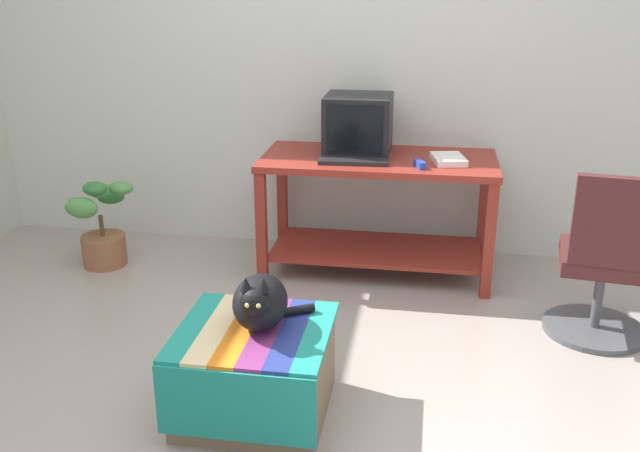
# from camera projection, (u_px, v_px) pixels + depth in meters

# --- Properties ---
(ground_plane) EXTENTS (14.00, 14.00, 0.00)m
(ground_plane) POSITION_uv_depth(u_px,v_px,m) (271.00, 414.00, 2.98)
(ground_plane) COLOR #9E9389
(back_wall) EXTENTS (8.00, 0.10, 2.60)m
(back_wall) POSITION_uv_depth(u_px,v_px,m) (339.00, 50.00, 4.43)
(back_wall) COLOR silver
(back_wall) RESTS_ON ground_plane
(desk) EXTENTS (1.39, 0.66, 0.73)m
(desk) POSITION_uv_depth(u_px,v_px,m) (378.00, 194.00, 4.24)
(desk) COLOR maroon
(desk) RESTS_ON ground_plane
(tv_monitor) EXTENTS (0.40, 0.38, 0.35)m
(tv_monitor) POSITION_uv_depth(u_px,v_px,m) (358.00, 125.00, 4.21)
(tv_monitor) COLOR black
(tv_monitor) RESTS_ON desk
(keyboard) EXTENTS (0.41, 0.17, 0.02)m
(keyboard) POSITION_uv_depth(u_px,v_px,m) (353.00, 161.00, 4.04)
(keyboard) COLOR black
(keyboard) RESTS_ON desk
(book) EXTENTS (0.22, 0.27, 0.04)m
(book) POSITION_uv_depth(u_px,v_px,m) (448.00, 159.00, 4.05)
(book) COLOR white
(book) RESTS_ON desk
(ottoman_with_blanket) EXTENTS (0.63, 0.62, 0.39)m
(ottoman_with_blanket) POSITION_uv_depth(u_px,v_px,m) (255.00, 371.00, 2.93)
(ottoman_with_blanket) COLOR #7A664C
(ottoman_with_blanket) RESTS_ON ground_plane
(cat) EXTENTS (0.33, 0.35, 0.27)m
(cat) POSITION_uv_depth(u_px,v_px,m) (260.00, 302.00, 2.85)
(cat) COLOR black
(cat) RESTS_ON ottoman_with_blanket
(potted_plant) EXTENTS (0.44, 0.42, 0.58)m
(potted_plant) POSITION_uv_depth(u_px,v_px,m) (100.00, 225.00, 4.41)
(potted_plant) COLOR brown
(potted_plant) RESTS_ON ground_plane
(office_chair) EXTENTS (0.52, 0.52, 0.89)m
(office_chair) POSITION_uv_depth(u_px,v_px,m) (604.00, 268.00, 3.48)
(office_chair) COLOR #4C4C51
(office_chair) RESTS_ON ground_plane
(stapler) EXTENTS (0.07, 0.12, 0.04)m
(stapler) POSITION_uv_depth(u_px,v_px,m) (420.00, 164.00, 3.94)
(stapler) COLOR #2342B7
(stapler) RESTS_ON desk
(pen) EXTENTS (0.07, 0.13, 0.01)m
(pen) POSITION_uv_depth(u_px,v_px,m) (443.00, 157.00, 4.17)
(pen) COLOR black
(pen) RESTS_ON desk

